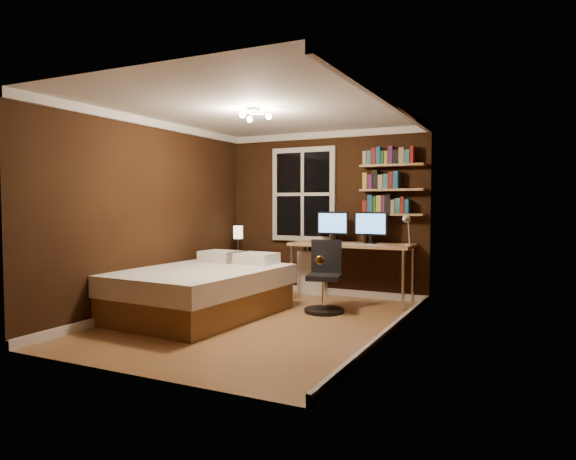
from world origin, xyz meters
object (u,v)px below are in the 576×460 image
at_px(bed, 202,291).
at_px(desk, 352,247).
at_px(desk_lamp, 407,230).
at_px(monitor_left, 333,227).
at_px(office_chair, 325,285).
at_px(radiator, 312,273).
at_px(bedside_lamp, 238,240).
at_px(nightstand, 238,273).
at_px(monitor_right, 371,228).

height_order(bed, desk, desk).
bearing_deg(desk_lamp, monitor_left, 170.72).
distance_m(bed, office_chair, 1.57).
relative_size(monitor_left, desk_lamp, 1.10).
bearing_deg(radiator, bedside_lamp, -163.86).
relative_size(radiator, desk_lamp, 1.51).
xyz_separation_m(nightstand, monitor_left, (1.53, 0.18, 0.75)).
distance_m(nightstand, office_chair, 1.95).
relative_size(bed, desk_lamp, 5.14).
bearing_deg(nightstand, bedside_lamp, 0.00).
height_order(nightstand, monitor_left, monitor_left).
bearing_deg(desk, monitor_right, 18.82).
height_order(radiator, monitor_right, monitor_right).
distance_m(bed, nightstand, 1.73).
relative_size(bed, nightstand, 3.66).
bearing_deg(desk_lamp, bedside_lamp, 179.94).
xyz_separation_m(bedside_lamp, monitor_left, (1.53, 0.18, 0.23)).
xyz_separation_m(bedside_lamp, radiator, (1.14, 0.33, -0.50)).
distance_m(desk, monitor_right, 0.39).
height_order(bed, nightstand, bed).
bearing_deg(bed, radiator, 75.43).
bearing_deg(nightstand, monitor_left, 13.41).
xyz_separation_m(radiator, monitor_left, (0.39, -0.14, 0.73)).
bearing_deg(monitor_right, monitor_left, 180.00).
bearing_deg(bedside_lamp, monitor_right, 5.01).
bearing_deg(bedside_lamp, monitor_left, 6.90).
bearing_deg(monitor_left, desk, -15.22).
bearing_deg(desk_lamp, office_chair, -138.89).
xyz_separation_m(radiator, monitor_right, (0.97, -0.14, 0.73)).
bearing_deg(desk_lamp, bed, -142.88).
relative_size(bedside_lamp, office_chair, 0.47).
height_order(monitor_left, monitor_right, same).
distance_m(desk, office_chair, 0.98).
xyz_separation_m(bedside_lamp, office_chair, (1.79, -0.78, -0.49)).
relative_size(nightstand, office_chair, 0.66).
bearing_deg(bedside_lamp, desk_lamp, -0.06).
relative_size(desk, monitor_left, 3.64).
bearing_deg(office_chair, bed, -159.14).
xyz_separation_m(bed, monitor_left, (1.04, 1.85, 0.75)).
relative_size(nightstand, monitor_right, 1.28).
xyz_separation_m(desk, desk_lamp, (0.83, -0.10, 0.28)).
distance_m(monitor_left, desk_lamp, 1.16).
relative_size(monitor_right, office_chair, 0.52).
height_order(bedside_lamp, monitor_left, monitor_left).
bearing_deg(monitor_left, office_chair, -74.82).
height_order(desk, monitor_left, monitor_left).
bearing_deg(nightstand, office_chair, -16.98).
height_order(bed, office_chair, office_chair).
bearing_deg(bedside_lamp, nightstand, 0.00).
distance_m(desk, monitor_left, 0.44).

